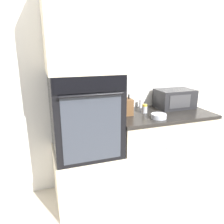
# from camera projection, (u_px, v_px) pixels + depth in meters

# --- Properties ---
(ground_plane) EXTENTS (12.00, 12.00, 0.00)m
(ground_plane) POSITION_uv_depth(u_px,v_px,m) (126.00, 209.00, 2.21)
(ground_plane) COLOR beige
(wall_back) EXTENTS (8.00, 0.05, 2.50)m
(wall_back) POSITION_uv_depth(u_px,v_px,m) (107.00, 78.00, 2.43)
(wall_back) COLOR silver
(wall_back) RESTS_ON ground_plane
(oven_cabinet_base) EXTENTS (0.65, 0.60, 0.57)m
(oven_cabinet_base) POSITION_uv_depth(u_px,v_px,m) (87.00, 175.00, 2.31)
(oven_cabinet_base) COLOR beige
(oven_cabinet_base) RESTS_ON ground_plane
(wall_oven) EXTENTS (0.63, 0.64, 0.79)m
(wall_oven) POSITION_uv_depth(u_px,v_px,m) (85.00, 113.00, 2.11)
(wall_oven) COLOR black
(wall_oven) RESTS_ON oven_cabinet_base
(oven_cabinet_upper) EXTENTS (0.65, 0.60, 0.84)m
(oven_cabinet_upper) POSITION_uv_depth(u_px,v_px,m) (82.00, 23.00, 1.89)
(oven_cabinet_upper) COLOR beige
(oven_cabinet_upper) RESTS_ON wall_oven
(counter_unit) EXTENTS (1.07, 0.63, 0.89)m
(counter_unit) POSITION_uv_depth(u_px,v_px,m) (159.00, 149.00, 2.52)
(counter_unit) COLOR beige
(counter_unit) RESTS_ON ground_plane
(microwave) EXTENTS (0.43, 0.29, 0.22)m
(microwave) POSITION_uv_depth(u_px,v_px,m) (175.00, 99.00, 2.55)
(microwave) COLOR #232326
(microwave) RESTS_ON counter_unit
(knife_block) EXTENTS (0.12, 0.14, 0.22)m
(knife_block) POSITION_uv_depth(u_px,v_px,m) (126.00, 107.00, 2.29)
(knife_block) COLOR brown
(knife_block) RESTS_ON counter_unit
(bowl) EXTENTS (0.16, 0.16, 0.05)m
(bowl) POSITION_uv_depth(u_px,v_px,m) (159.00, 116.00, 2.19)
(bowl) COLOR silver
(bowl) RESTS_ON counter_unit
(condiment_jar_near) EXTENTS (0.04, 0.04, 0.10)m
(condiment_jar_near) POSITION_uv_depth(u_px,v_px,m) (141.00, 104.00, 2.56)
(condiment_jar_near) COLOR silver
(condiment_jar_near) RESTS_ON counter_unit
(condiment_jar_mid) EXTENTS (0.06, 0.06, 0.10)m
(condiment_jar_mid) POSITION_uv_depth(u_px,v_px,m) (145.00, 109.00, 2.36)
(condiment_jar_mid) COLOR silver
(condiment_jar_mid) RESTS_ON counter_unit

